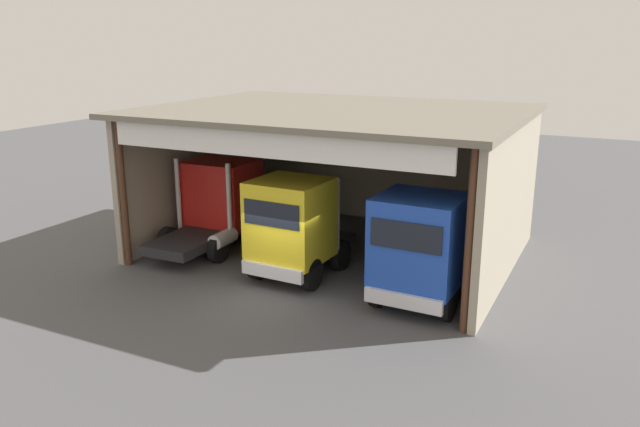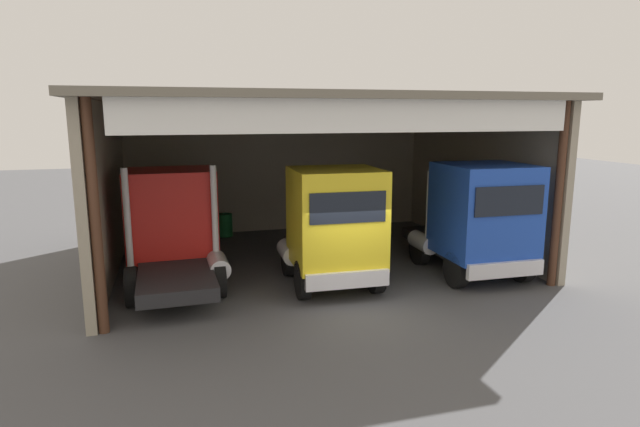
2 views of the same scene
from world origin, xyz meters
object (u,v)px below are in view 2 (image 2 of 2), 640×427
oil_drum (225,225)px  truck_red_center_left_bay (173,225)px  truck_blue_yard_outside (477,218)px  truck_yellow_center_right_bay (332,226)px  tool_cart (346,223)px

oil_drum → truck_red_center_left_bay: bearing=-110.1°
truck_blue_yard_outside → oil_drum: 10.30m
truck_yellow_center_right_bay → truck_blue_yard_outside: 4.54m
truck_red_center_left_bay → truck_yellow_center_right_bay: truck_red_center_left_bay is taller
truck_red_center_left_bay → tool_cart: size_ratio=5.14×
truck_blue_yard_outside → truck_red_center_left_bay: bearing=-11.0°
truck_red_center_left_bay → truck_yellow_center_right_bay: bearing=-22.9°
truck_blue_yard_outside → oil_drum: truck_blue_yard_outside is taller
truck_yellow_center_right_bay → tool_cart: bearing=-110.1°
truck_red_center_left_bay → truck_blue_yard_outside: truck_red_center_left_bay is taller
truck_yellow_center_right_bay → truck_blue_yard_outside: size_ratio=0.89×
truck_red_center_left_bay → tool_cart: (6.93, 4.58, -1.24)m
truck_red_center_left_bay → truck_blue_yard_outside: size_ratio=1.00×
truck_yellow_center_right_bay → tool_cart: size_ratio=4.60×
truck_yellow_center_right_bay → truck_red_center_left_bay: bearing=-19.6°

